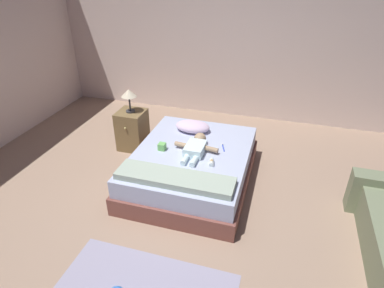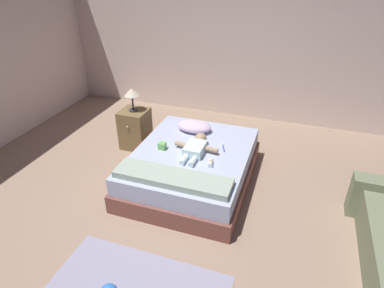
{
  "view_description": "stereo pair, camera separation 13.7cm",
  "coord_description": "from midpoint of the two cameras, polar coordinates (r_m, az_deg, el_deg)",
  "views": [
    {
      "loc": [
        0.98,
        -2.38,
        2.46
      ],
      "look_at": [
        0.02,
        0.82,
        0.54
      ],
      "focal_mm": 30.43,
      "sensor_mm": 36.0,
      "label": 1
    },
    {
      "loc": [
        1.11,
        -2.33,
        2.46
      ],
      "look_at": [
        0.02,
        0.82,
        0.54
      ],
      "focal_mm": 30.43,
      "sensor_mm": 36.0,
      "label": 2
    }
  ],
  "objects": [
    {
      "name": "lamp",
      "position": [
        4.58,
        -11.87,
        8.5
      ],
      "size": [
        0.21,
        0.21,
        0.33
      ],
      "color": "#333338",
      "rests_on": "nightstand"
    },
    {
      "name": "wall_behind_bed",
      "position": [
        5.55,
        5.88,
        19.26
      ],
      "size": [
        8.0,
        0.12,
        2.89
      ],
      "primitive_type": "cube",
      "color": "beige",
      "rests_on": "ground_plane"
    },
    {
      "name": "ground_plane",
      "position": [
        3.57,
        -5.39,
        -13.88
      ],
      "size": [
        8.0,
        8.0,
        0.0
      ],
      "primitive_type": "plane",
      "color": "#9C7F68"
    },
    {
      "name": "baby",
      "position": [
        3.87,
        -0.3,
        -0.54
      ],
      "size": [
        0.54,
        0.61,
        0.15
      ],
      "color": "white",
      "rests_on": "bed"
    },
    {
      "name": "toy_block",
      "position": [
        3.94,
        -6.27,
        -0.46
      ],
      "size": [
        0.08,
        0.08,
        0.08
      ],
      "color": "#70C15F",
      "rests_on": "bed"
    },
    {
      "name": "bed",
      "position": [
        4.02,
        -0.98,
        -4.0
      ],
      "size": [
        1.39,
        1.76,
        0.44
      ],
      "color": "brown",
      "rests_on": "ground_plane"
    },
    {
      "name": "toothbrush",
      "position": [
        3.98,
        4.5,
        -0.58
      ],
      "size": [
        0.07,
        0.16,
        0.02
      ],
      "color": "blue",
      "rests_on": "bed"
    },
    {
      "name": "baby_bottle",
      "position": [
        3.65,
        2.36,
        -3.21
      ],
      "size": [
        0.08,
        0.12,
        0.08
      ],
      "color": "white",
      "rests_on": "bed"
    },
    {
      "name": "pillow",
      "position": [
        4.32,
        -0.81,
        3.1
      ],
      "size": [
        0.46,
        0.3,
        0.14
      ],
      "color": "silver",
      "rests_on": "bed"
    },
    {
      "name": "nightstand",
      "position": [
        4.81,
        -11.2,
        2.45
      ],
      "size": [
        0.38,
        0.41,
        0.57
      ],
      "color": "brown",
      "rests_on": "ground_plane"
    },
    {
      "name": "blanket",
      "position": [
        3.39,
        -4.23,
        -6.04
      ],
      "size": [
        1.25,
        0.32,
        0.07
      ],
      "color": "#9FB09E",
      "rests_on": "bed"
    }
  ]
}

